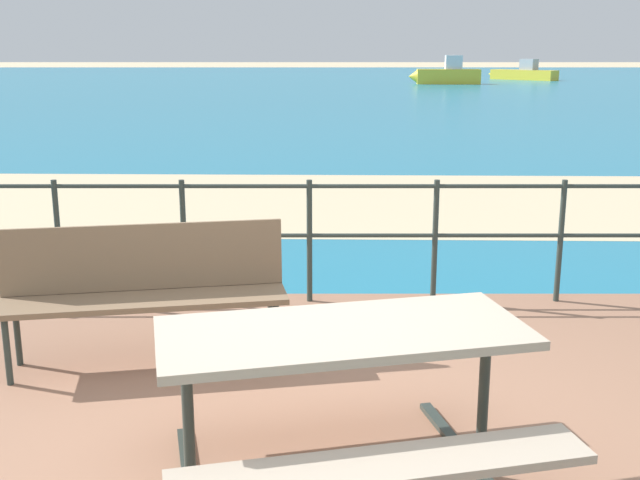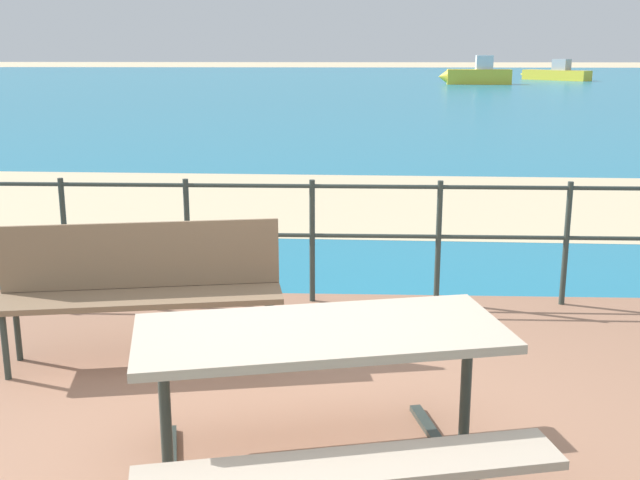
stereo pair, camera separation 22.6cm
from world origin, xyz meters
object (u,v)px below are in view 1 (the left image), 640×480
(picnic_table, at_px, (346,371))
(boat_near, at_px, (451,74))
(park_bench, at_px, (148,282))
(boat_mid, at_px, (527,73))

(picnic_table, xyz_separation_m, boat_near, (7.35, 43.15, -0.10))
(boat_near, bearing_deg, park_bench, 81.95)
(boat_near, height_order, boat_mid, boat_near)
(boat_near, distance_m, boat_mid, 8.80)
(boat_mid, bearing_deg, park_bench, 120.39)
(park_bench, bearing_deg, boat_near, 68.23)
(picnic_table, bearing_deg, boat_near, 67.42)
(boat_near, bearing_deg, boat_mid, -130.29)
(boat_mid, bearing_deg, picnic_table, 122.18)
(picnic_table, bearing_deg, park_bench, 115.12)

